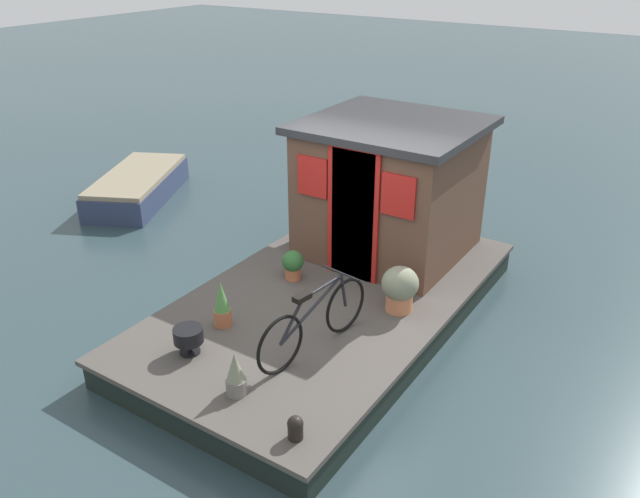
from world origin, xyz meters
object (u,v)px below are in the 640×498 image
Objects in this scene: potted_plant_basil at (222,305)px; charcoal_grill at (188,336)px; bicycle at (314,321)px; potted_plant_geranium at (236,375)px; potted_plant_ivy at (293,264)px; potted_plant_thyme at (400,287)px; mooring_bollard at (295,427)px; dinghy_boat at (138,186)px; houseboat_cabin at (390,187)px.

potted_plant_basil is 1.76× the size of charcoal_grill.
bicycle reaches higher than potted_plant_basil.
potted_plant_ivy is (2.18, 0.89, -0.01)m from potted_plant_geranium.
mooring_bollard is at bearing -174.65° from potted_plant_thyme.
potted_plant_ivy is (-0.07, 1.49, -0.09)m from potted_plant_thyme.
potted_plant_thyme is 1.76× the size of charcoal_grill.
mooring_bollard is at bearing -121.60° from dinghy_boat.
charcoal_grill is at bearing -126.72° from dinghy_boat.
potted_plant_ivy is 2.93m from mooring_bollard.
potted_plant_thyme is (2.25, -0.60, 0.08)m from potted_plant_geranium.
charcoal_grill is 0.12× the size of dinghy_boat.
bicycle reaches higher than potted_plant_geranium.
potted_plant_geranium is 1.47× the size of charcoal_grill.
bicycle is 1.61m from potted_plant_ivy.
bicycle is at bearing -115.08° from dinghy_boat.
potted_plant_thyme and potted_plant_basil have the same top height.
mooring_bollard is at bearing -120.80° from potted_plant_basil.
potted_plant_ivy reaches higher than charcoal_grill.
bicycle is at bearing -81.73° from potted_plant_basil.
houseboat_cabin is at bearing 4.56° from potted_plant_geranium.
bicycle reaches higher than potted_plant_thyme.
potted_plant_geranium is at bearing -157.91° from potted_plant_ivy.
potted_plant_geranium reaches higher than charcoal_grill.
potted_plant_basil is (-0.17, 1.14, -0.09)m from bicycle.
bicycle is 3.52× the size of potted_plant_geranium.
mooring_bollard is (-2.37, -1.72, -0.09)m from potted_plant_ivy.
potted_plant_thyme is at bearing -103.27° from dinghy_boat.
houseboat_cabin is 2.92m from potted_plant_basil.
bicycle is at bearing -54.48° from charcoal_grill.
potted_plant_ivy is at bearing 0.89° from charcoal_grill.
charcoal_grill is (-3.38, 0.57, -0.72)m from houseboat_cabin.
potted_plant_geranium is 2.01× the size of mooring_bollard.
bicycle is 5.18× the size of charcoal_grill.
potted_plant_basil is 1.33m from potted_plant_ivy.
charcoal_grill is at bearing -179.11° from potted_plant_ivy.
potted_plant_geranium is 0.89m from charcoal_grill.
potted_plant_basil is 1.42× the size of potted_plant_ivy.
potted_plant_ivy is at bearing 157.53° from houseboat_cabin.
potted_plant_geranium is at bearing -175.44° from houseboat_cabin.
bicycle is 2.94× the size of potted_plant_basil.
houseboat_cabin is 1.35× the size of bicycle.
charcoal_grill is at bearing 73.74° from potted_plant_geranium.
potted_plant_thyme reaches higher than potted_plant_ivy.
houseboat_cabin reaches higher than potted_plant_geranium.
dinghy_boat is at bearing 89.45° from houseboat_cabin.
houseboat_cabin is 4.75× the size of potted_plant_geranium.
potted_plant_ivy is 1.93m from charcoal_grill.
houseboat_cabin is 1.76m from potted_plant_thyme.
charcoal_grill reaches higher than mooring_bollard.
potted_plant_geranium is 1.25m from potted_plant_basil.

